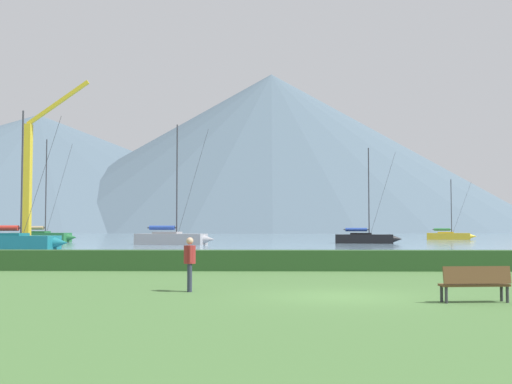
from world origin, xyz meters
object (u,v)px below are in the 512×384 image
object	(u,v)px
dock_crane	(29,192)
sailboat_slip_1	(172,238)
sailboat_slip_2	(41,236)
sailboat_slip_6	(15,241)
person_standing_walker	(190,260)
sailboat_slip_7	(365,238)
sailboat_slip_4	(449,236)
park_bench_near_path	(475,282)

from	to	relation	value
dock_crane	sailboat_slip_1	bearing A→B (deg)	25.85
sailboat_slip_1	sailboat_slip_2	bearing A→B (deg)	158.57
sailboat_slip_6	dock_crane	distance (m)	9.75
sailboat_slip_1	person_standing_walker	distance (m)	51.76
sailboat_slip_1	dock_crane	bearing A→B (deg)	-141.51
person_standing_walker	dock_crane	xyz separation A→B (m)	(-21.52, 44.65, 4.49)
sailboat_slip_7	sailboat_slip_6	bearing A→B (deg)	-138.15
sailboat_slip_4	dock_crane	distance (m)	62.62
sailboat_slip_1	person_standing_walker	bearing A→B (deg)	-68.28
sailboat_slip_2	sailboat_slip_7	world-z (taller)	sailboat_slip_2
sailboat_slip_2	sailboat_slip_6	size ratio (longest dim) A/B	1.10
sailboat_slip_7	person_standing_walker	xyz separation A→B (m)	(-13.65, -57.34, 0.32)
sailboat_slip_4	person_standing_walker	size ratio (longest dim) A/B	5.55
sailboat_slip_2	sailboat_slip_4	size ratio (longest dim) A/B	1.45
sailboat_slip_4	sailboat_slip_6	size ratio (longest dim) A/B	0.76
sailboat_slip_4	sailboat_slip_2	bearing A→B (deg)	-150.64
sailboat_slip_2	person_standing_walker	bearing A→B (deg)	-60.20
sailboat_slip_1	park_bench_near_path	xyz separation A→B (m)	(15.97, -53.83, -0.21)
sailboat_slip_7	dock_crane	world-z (taller)	dock_crane
park_bench_near_path	dock_crane	world-z (taller)	dock_crane
sailboat_slip_4	sailboat_slip_7	xyz separation A→B (m)	(-16.01, -23.07, 0.05)
park_bench_near_path	person_standing_walker	bearing A→B (deg)	154.57
sailboat_slip_2	park_bench_near_path	size ratio (longest dim) A/B	7.21
park_bench_near_path	dock_crane	size ratio (longest dim) A/B	0.11
sailboat_slip_6	dock_crane	bearing A→B (deg)	111.55
sailboat_slip_7	dock_crane	size ratio (longest dim) A/B	0.68
sailboat_slip_4	park_bench_near_path	size ratio (longest dim) A/B	4.99
sailboat_slip_6	sailboat_slip_1	bearing A→B (deg)	60.74
sailboat_slip_6	sailboat_slip_7	distance (m)	39.31
sailboat_slip_1	person_standing_walker	xyz separation A→B (m)	(8.17, -51.11, 0.23)
sailboat_slip_1	sailboat_slip_4	xyz separation A→B (m)	(37.84, 29.30, -0.14)
sailboat_slip_6	person_standing_walker	bearing A→B (deg)	-53.28
park_bench_near_path	person_standing_walker	distance (m)	8.27
person_standing_walker	park_bench_near_path	bearing A→B (deg)	-28.96
sailboat_slip_2	person_standing_walker	world-z (taller)	sailboat_slip_2
sailboat_slip_1	person_standing_walker	size ratio (longest dim) A/B	7.95
sailboat_slip_4	sailboat_slip_1	bearing A→B (deg)	-129.27
sailboat_slip_7	park_bench_near_path	bearing A→B (deg)	-86.02
park_bench_near_path	dock_crane	xyz separation A→B (m)	(-29.31, 47.37, 4.92)
sailboat_slip_2	sailboat_slip_7	size ratio (longest dim) A/B	1.18
sailboat_slip_2	person_standing_walker	xyz separation A→B (m)	(26.91, -63.78, 0.24)
park_bench_near_path	dock_crane	bearing A→B (deg)	115.56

